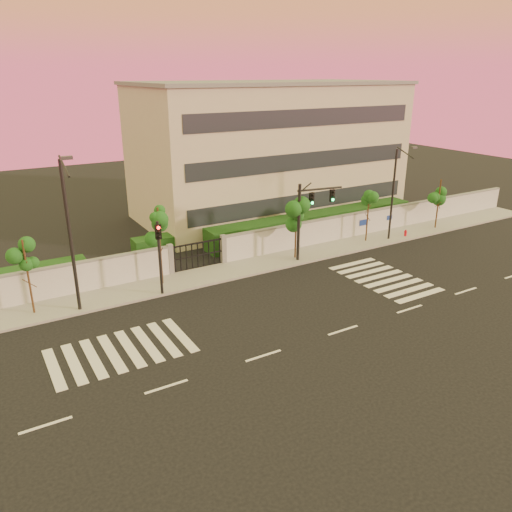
% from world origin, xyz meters
% --- Properties ---
extents(ground, '(120.00, 120.00, 0.00)m').
position_xyz_m(ground, '(0.00, 0.00, 0.00)').
color(ground, black).
rests_on(ground, ground).
extents(sidewalk, '(60.00, 3.00, 0.15)m').
position_xyz_m(sidewalk, '(0.00, 10.50, 0.07)').
color(sidewalk, gray).
rests_on(sidewalk, ground).
extents(perimeter_wall, '(60.00, 0.36, 2.20)m').
position_xyz_m(perimeter_wall, '(0.10, 12.00, 1.07)').
color(perimeter_wall, '#B4B6BC').
rests_on(perimeter_wall, ground).
extents(hedge_row, '(41.00, 4.25, 1.80)m').
position_xyz_m(hedge_row, '(1.17, 14.74, 0.82)').
color(hedge_row, '#103716').
rests_on(hedge_row, ground).
extents(institutional_building, '(24.40, 12.40, 12.25)m').
position_xyz_m(institutional_building, '(9.00, 21.99, 6.16)').
color(institutional_building, '#B9B39D').
rests_on(institutional_building, ground).
extents(road_markings, '(57.00, 7.62, 0.02)m').
position_xyz_m(road_markings, '(-1.58, 3.76, 0.01)').
color(road_markings, silver).
rests_on(road_markings, ground).
extents(street_tree_b, '(1.41, 1.12, 4.50)m').
position_xyz_m(street_tree_b, '(-13.91, 10.41, 3.31)').
color(street_tree_b, '#382314').
rests_on(street_tree_b, ground).
extents(street_tree_c, '(1.38, 1.10, 5.19)m').
position_xyz_m(street_tree_c, '(-6.11, 10.70, 3.81)').
color(street_tree_c, '#382314').
rests_on(street_tree_c, ground).
extents(street_tree_d, '(1.54, 1.22, 4.54)m').
position_xyz_m(street_tree_d, '(4.01, 10.22, 3.34)').
color(street_tree_d, '#382314').
rests_on(street_tree_d, ground).
extents(street_tree_e, '(1.37, 1.09, 4.32)m').
position_xyz_m(street_tree_e, '(11.21, 10.53, 3.18)').
color(street_tree_e, '#382314').
rests_on(street_tree_e, ground).
extents(street_tree_f, '(1.53, 1.22, 4.43)m').
position_xyz_m(street_tree_f, '(18.94, 10.13, 3.26)').
color(street_tree_f, '#382314').
rests_on(street_tree_f, ground).
extents(traffic_signal_main, '(3.61, 0.72, 5.73)m').
position_xyz_m(traffic_signal_main, '(4.60, 9.71, 3.62)').
color(traffic_signal_main, black).
rests_on(traffic_signal_main, ground).
extents(traffic_signal_secondary, '(0.37, 0.35, 4.77)m').
position_xyz_m(traffic_signal_secondary, '(-6.72, 9.15, 3.03)').
color(traffic_signal_secondary, black).
rests_on(traffic_signal_secondary, ground).
extents(streetlight_west, '(0.55, 2.21, 9.18)m').
position_xyz_m(streetlight_west, '(-11.60, 9.33, 4.96)').
color(streetlight_west, black).
rests_on(streetlight_west, ground).
extents(streetlight_east, '(0.47, 1.88, 7.80)m').
position_xyz_m(streetlight_east, '(13.13, 9.77, 4.21)').
color(streetlight_east, black).
rests_on(streetlight_east, ground).
extents(fire_hydrant, '(0.26, 0.25, 0.68)m').
position_xyz_m(fire_hydrant, '(14.85, 9.73, 0.34)').
color(fire_hydrant, red).
rests_on(fire_hydrant, ground).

